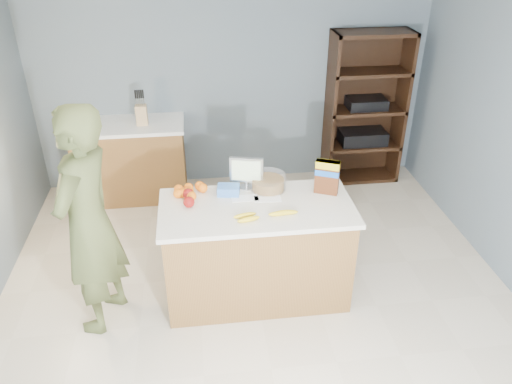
{
  "coord_description": "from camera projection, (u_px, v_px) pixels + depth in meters",
  "views": [
    {
      "loc": [
        -0.43,
        -3.07,
        2.98
      ],
      "look_at": [
        0.0,
        0.35,
        1.0
      ],
      "focal_mm": 35.0,
      "sensor_mm": 36.0,
      "label": 1
    }
  ],
  "objects": [
    {
      "name": "oranges",
      "position": [
        189.0,
        191.0,
        4.11
      ],
      "size": [
        0.28,
        0.25,
        0.08
      ],
      "color": "orange",
      "rests_on": "counter_peninsula"
    },
    {
      "name": "back_cabinet",
      "position": [
        132.0,
        160.0,
        5.71
      ],
      "size": [
        1.24,
        0.62,
        0.9
      ],
      "color": "brown",
      "rests_on": "ground"
    },
    {
      "name": "cereal_box",
      "position": [
        327.0,
        175.0,
        4.08
      ],
      "size": [
        0.21,
        0.15,
        0.29
      ],
      "color": "#592B14",
      "rests_on": "counter_peninsula"
    },
    {
      "name": "blue_carton",
      "position": [
        228.0,
        190.0,
        4.12
      ],
      "size": [
        0.2,
        0.15,
        0.08
      ],
      "primitive_type": "cube",
      "rotation": [
        0.0,
        0.0,
        -0.16
      ],
      "color": "blue",
      "rests_on": "counter_peninsula"
    },
    {
      "name": "person",
      "position": [
        88.0,
        223.0,
        3.71
      ],
      "size": [
        0.64,
        0.79,
        1.86
      ],
      "primitive_type": "imported",
      "rotation": [
        0.0,
        0.0,
        -1.9
      ],
      "color": "#4C552C",
      "rests_on": "ground"
    },
    {
      "name": "apples",
      "position": [
        189.0,
        198.0,
        4.0
      ],
      "size": [
        0.09,
        0.22,
        0.09
      ],
      "color": "maroon",
      "rests_on": "counter_peninsula"
    },
    {
      "name": "envelopes",
      "position": [
        256.0,
        199.0,
        4.08
      ],
      "size": [
        0.41,
        0.15,
        0.0
      ],
      "color": "white",
      "rests_on": "counter_peninsula"
    },
    {
      "name": "bananas",
      "position": [
        265.0,
        215.0,
        3.83
      ],
      "size": [
        0.51,
        0.14,
        0.04
      ],
      "color": "yellow",
      "rests_on": "counter_peninsula"
    },
    {
      "name": "walls",
      "position": [
        263.0,
        134.0,
        3.35
      ],
      "size": [
        4.52,
        5.02,
        2.51
      ],
      "color": "slate",
      "rests_on": "ground"
    },
    {
      "name": "floor",
      "position": [
        261.0,
        316.0,
        4.17
      ],
      "size": [
        4.5,
        5.0,
        0.02
      ],
      "primitive_type": "cube",
      "color": "beige",
      "rests_on": "ground"
    },
    {
      "name": "salad_bowl",
      "position": [
        268.0,
        183.0,
        4.2
      ],
      "size": [
        0.3,
        0.3,
        0.13
      ],
      "color": "#267219",
      "rests_on": "counter_peninsula"
    },
    {
      "name": "shelving_unit",
      "position": [
        364.0,
        111.0,
        5.93
      ],
      "size": [
        0.9,
        0.4,
        1.8
      ],
      "color": "black",
      "rests_on": "ground"
    },
    {
      "name": "tv",
      "position": [
        246.0,
        171.0,
        4.16
      ],
      "size": [
        0.28,
        0.12,
        0.28
      ],
      "color": "silver",
      "rests_on": "counter_peninsula"
    },
    {
      "name": "knife_block",
      "position": [
        142.0,
        114.0,
        5.41
      ],
      "size": [
        0.12,
        0.1,
        0.31
      ],
      "color": "tan",
      "rests_on": "back_cabinet"
    },
    {
      "name": "counter_peninsula",
      "position": [
        257.0,
        255.0,
        4.22
      ],
      "size": [
        1.56,
        0.76,
        0.9
      ],
      "color": "brown",
      "rests_on": "ground"
    }
  ]
}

